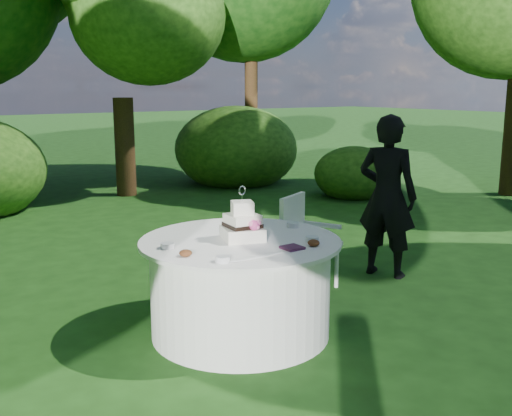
% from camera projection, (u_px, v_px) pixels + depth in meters
% --- Properties ---
extents(ground, '(80.00, 80.00, 0.00)m').
position_uv_depth(ground, '(241.00, 333.00, 4.78)').
color(ground, '#16390F').
rests_on(ground, ground).
extents(napkins, '(0.14, 0.14, 0.02)m').
position_uv_depth(napkins, '(292.00, 248.00, 4.35)').
color(napkins, '#461E3C').
rests_on(napkins, table).
extents(feather_plume, '(0.48, 0.07, 0.01)m').
position_uv_depth(feather_plume, '(257.00, 257.00, 4.13)').
color(feather_plume, silver).
rests_on(feather_plume, table).
extents(guest, '(0.61, 0.72, 1.67)m').
position_uv_depth(guest, '(387.00, 196.00, 6.09)').
color(guest, black).
rests_on(guest, ground).
extents(table, '(1.56, 1.56, 0.77)m').
position_uv_depth(table, '(240.00, 286.00, 4.70)').
color(table, white).
rests_on(table, ground).
extents(cake, '(0.37, 0.37, 0.42)m').
position_uv_depth(cake, '(243.00, 225.00, 4.59)').
color(cake, beige).
rests_on(cake, table).
extents(chair, '(0.61, 0.61, 0.91)m').
position_uv_depth(chair, '(304.00, 236.00, 5.73)').
color(chair, white).
rests_on(chair, ground).
extents(votives, '(1.27, 0.63, 0.04)m').
position_uv_depth(votives, '(251.00, 241.00, 4.49)').
color(votives, silver).
rests_on(votives, table).
extents(petal_cups, '(1.00, 0.99, 0.05)m').
position_uv_depth(petal_cups, '(249.00, 238.00, 4.57)').
color(petal_cups, '#562D16').
rests_on(petal_cups, table).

